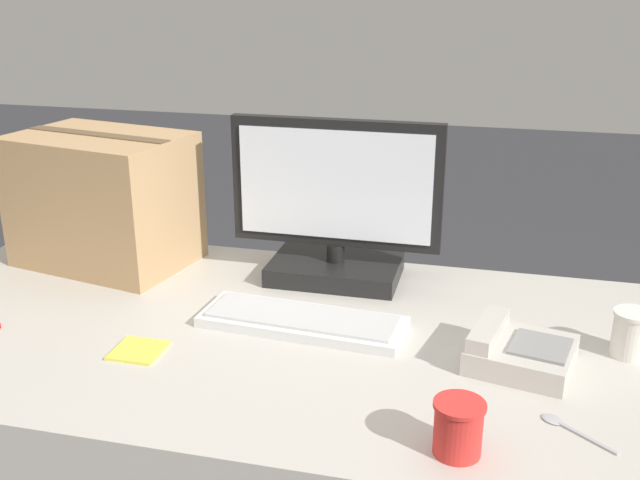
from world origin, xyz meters
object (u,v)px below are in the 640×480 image
desk_phone (518,351)px  paper_cup_left (458,428)px  monitor (336,216)px  paper_cup_right (631,333)px  sticky_note_pad (138,350)px  keyboard (302,321)px  spoon (565,426)px  cardboard_box (104,199)px

desk_phone → paper_cup_left: paper_cup_left is taller
monitor → paper_cup_right: size_ratio=5.37×
desk_phone → sticky_note_pad: 0.76m
keyboard → spoon: bearing=-21.6°
spoon → sticky_note_pad: size_ratio=1.27×
keyboard → desk_phone: bearing=-3.2°
keyboard → paper_cup_left: size_ratio=4.93×
paper_cup_right → cardboard_box: (-1.26, 0.22, 0.12)m
paper_cup_left → spoon: (0.17, 0.11, -0.04)m
paper_cup_right → spoon: paper_cup_right is taller
desk_phone → cardboard_box: cardboard_box is taller
cardboard_box → sticky_note_pad: 0.56m
paper_cup_right → spoon: size_ratio=0.77×
paper_cup_left → sticky_note_pad: paper_cup_left is taller
keyboard → desk_phone: size_ratio=2.01×
sticky_note_pad → spoon: bearing=-4.8°
monitor → sticky_note_pad: 0.58m
keyboard → sticky_note_pad: bearing=-143.1°
keyboard → spoon: size_ratio=3.65×
paper_cup_right → keyboard: bearing=-177.0°
spoon → desk_phone: bearing=-29.9°
sticky_note_pad → keyboard: bearing=32.7°
spoon → cardboard_box: size_ratio=0.26×
monitor → keyboard: size_ratio=1.13×
keyboard → cardboard_box: size_ratio=0.95×
monitor → sticky_note_pad: size_ratio=5.23×
monitor → cardboard_box: bearing=-177.6°
desk_phone → spoon: size_ratio=1.81×
paper_cup_left → cardboard_box: 1.15m
desk_phone → paper_cup_left: 0.33m
cardboard_box → spoon: bearing=-24.4°
paper_cup_right → monitor: bearing=159.6°
desk_phone → paper_cup_right: size_ratio=2.36×
monitor → desk_phone: monitor is taller
keyboard → desk_phone: 0.45m
monitor → spoon: (0.52, -0.54, -0.16)m
paper_cup_left → sticky_note_pad: (-0.65, 0.18, -0.04)m
monitor → spoon: 0.76m
cardboard_box → sticky_note_pad: (0.30, -0.44, -0.17)m
desk_phone → paper_cup_left: (-0.09, -0.31, 0.02)m
keyboard → sticky_note_pad: size_ratio=4.62×
monitor → keyboard: (-0.01, -0.28, -0.15)m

